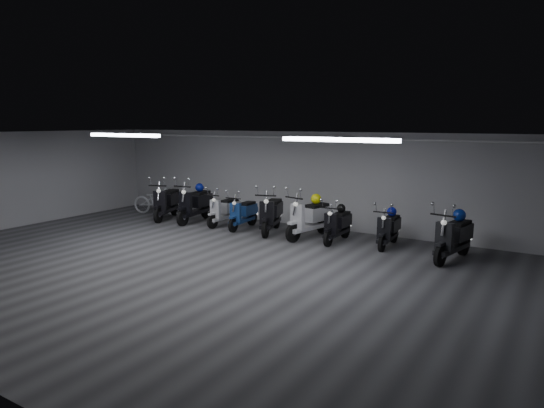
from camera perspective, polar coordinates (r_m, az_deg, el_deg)
The scene contains 22 objects.
floor at distance 10.81m, azimuth -9.62°, elevation -7.14°, with size 14.00×10.00×0.01m, color #39393C.
ceiling at distance 10.36m, azimuth -10.06°, elevation 7.91°, with size 14.00×10.00×0.01m, color slate.
back_wall at distance 14.57m, azimuth 3.41°, elevation 2.94°, with size 14.00×0.01×2.80m, color #A2A2A4.
left_wall at distance 16.01m, azimuth -28.89°, elevation 2.36°, with size 0.01×10.00×2.80m, color #A2A2A4.
fluor_strip_left at distance 13.21m, azimuth -16.90°, elevation 7.69°, with size 2.40×0.18×0.08m, color white.
fluor_strip_right at distance 9.55m, azimuth 7.77°, elevation 7.45°, with size 2.40×0.18×0.08m, color white.
conduit at distance 14.40m, azimuth 3.29°, elevation 7.73°, with size 0.05×0.05×13.60m, color white.
scooter_0 at distance 15.89m, azimuth -12.22°, elevation 0.82°, with size 0.64×1.93×1.44m, color black, non-canonical shape.
scooter_1 at distance 15.28m, azimuth -9.00°, elevation 0.64°, with size 0.66×1.98×1.47m, color black, non-canonical shape.
scooter_2 at distance 14.68m, azimuth -5.61°, elevation -0.16°, with size 0.55×1.64×1.22m, color #BCBCC0, non-canonical shape.
scooter_4 at distance 14.18m, azimuth -3.43°, elevation -0.51°, with size 0.54×1.61×1.20m, color navy, non-canonical shape.
scooter_5 at distance 13.59m, azimuth -0.10°, elevation -0.45°, with size 0.64×1.92×1.43m, color black, non-canonical shape.
scooter_6 at distance 13.02m, azimuth 4.40°, elevation -0.90°, with size 0.64×1.93×1.44m, color silver, non-canonical shape.
scooter_7 at distance 12.68m, azimuth 7.65°, elevation -1.78°, with size 0.54×1.62×1.20m, color black, non-canonical shape.
scooter_8 at distance 12.41m, azimuth 13.48°, elevation -2.23°, with size 0.53×1.60×1.19m, color black, non-canonical shape.
scooter_9 at distance 11.60m, azimuth 20.45°, elevation -2.90°, with size 0.62×1.86×1.39m, color black, non-canonical shape.
bicycle at distance 16.84m, azimuth -13.28°, elevation 0.73°, with size 0.62×1.75×1.13m, color silver.
helmet_0 at distance 12.83m, azimuth 8.08°, elevation -0.48°, with size 0.23×0.23×0.23m, color black.
helmet_1 at distance 11.78m, azimuth 21.03°, elevation -1.23°, with size 0.29×0.29×0.29m, color navy.
helmet_2 at distance 12.57m, azimuth 13.81°, elevation -0.88°, with size 0.24×0.24×0.24m, color #0D1590.
helmet_3 at distance 15.46m, azimuth -8.46°, elevation 1.92°, with size 0.27×0.27×0.27m, color navy.
helmet_4 at distance 13.17m, azimuth 5.17°, elevation 0.60°, with size 0.28×0.28×0.28m, color #EFF00E.
Camera 1 is at (6.94, -7.70, 3.08)m, focal length 32.24 mm.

